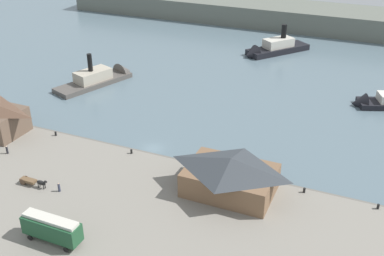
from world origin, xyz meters
TOP-DOWN VIEW (x-y plane):
  - ground_plane at (0.00, 0.00)m, footprint 320.00×320.00m
  - quay_promenade at (0.00, -22.00)m, footprint 110.00×36.00m
  - seawall_edge at (0.00, -3.60)m, footprint 110.00×0.80m
  - ferry_shed_central_terminal at (20.79, -9.98)m, footprint 15.87×11.46m
  - street_tram at (0.14, -33.35)m, footprint 9.65×2.91m
  - horse_cart at (-12.74, -22.65)m, footprint 6.02×1.31m
  - pedestrian_near_west_shed at (-7.31, -22.24)m, footprint 0.44×0.44m
  - pedestrian_by_tram at (-25.47, -15.56)m, footprint 0.44×0.44m
  - mooring_post_east at (33.20, -5.09)m, footprint 0.44×0.44m
  - mooring_post_center_east at (45.70, -4.88)m, footprint 0.44×0.44m
  - mooring_post_center_west at (-2.12, -5.43)m, footprint 0.44×0.44m
  - mooring_post_west at (-21.32, -5.29)m, footprint 0.44×0.44m
  - ferry_approaching_west at (6.86, 72.16)m, footprint 19.67×23.04m
  - ferry_near_quay at (-31.02, 28.51)m, footprint 14.58×25.47m
  - far_headland at (0.00, 110.00)m, footprint 180.00×24.00m

SIDE VIEW (x-z plane):
  - ground_plane at x=0.00m, z-range 0.00..0.00m
  - seawall_edge at x=0.00m, z-range 0.00..1.00m
  - quay_promenade at x=0.00m, z-range 0.00..1.20m
  - ferry_near_quay at x=-31.02m, z-range -4.44..7.23m
  - mooring_post_east at x=33.20m, z-range 1.20..2.10m
  - mooring_post_center_east at x=45.70m, z-range 1.20..2.10m
  - mooring_post_center_west at x=-2.12m, z-range 1.20..2.10m
  - mooring_post_west at x=-21.32m, z-range 1.20..2.10m
  - ferry_approaching_west at x=6.86m, z-range -3.95..7.35m
  - pedestrian_near_west_shed at x=-7.31m, z-range 1.12..2.89m
  - pedestrian_by_tram at x=-25.47m, z-range 1.12..2.90m
  - horse_cart at x=-12.74m, z-range 1.19..3.06m
  - street_tram at x=0.14m, z-range 1.56..5.94m
  - far_headland at x=0.00m, z-range 0.00..8.00m
  - ferry_shed_central_terminal at x=20.79m, z-range 1.25..8.12m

